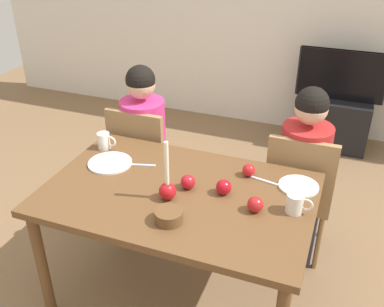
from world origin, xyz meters
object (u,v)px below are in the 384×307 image
object	(u,v)px
dining_table	(179,204)
apple_by_left_plate	(224,187)
person_left_child	(145,149)
tv_stand	(333,122)
mug_right	(296,203)
apple_near_candle	(249,170)
chair_left	(143,158)
chair_right	(299,189)
candle_centerpiece	(167,188)
apple_by_right_mug	(188,182)
tv	(342,75)
plate_left	(110,163)
bowl_walnuts	(169,216)
apple_far_edge	(255,204)
person_right_child	(301,179)
mug_left	(104,141)
plate_right	(299,186)

from	to	relation	value
dining_table	apple_by_left_plate	distance (m)	0.27
person_left_child	tv_stand	bearing A→B (deg)	54.73
mug_right	dining_table	bearing A→B (deg)	-176.56
dining_table	apple_near_candle	xyz separation A→B (m)	(0.30, 0.28, 0.12)
chair_left	chair_right	distance (m)	1.08
chair_right	candle_centerpiece	world-z (taller)	candle_centerpiece
apple_by_left_plate	chair_right	bearing A→B (deg)	58.64
person_left_child	apple_by_right_mug	xyz separation A→B (m)	(0.56, -0.60, 0.22)
tv	plate_left	distance (m)	2.46
chair_right	bowl_walnuts	bearing A→B (deg)	-120.57
person_left_child	apple_far_edge	size ratio (longest dim) A/B	14.77
mug_right	person_right_child	bearing A→B (deg)	93.50
chair_left	apple_far_edge	size ratio (longest dim) A/B	11.34
mug_left	plate_right	bearing A→B (deg)	-0.35
plate_left	apple_by_right_mug	distance (m)	0.52
chair_right	mug_right	world-z (taller)	chair_right
apple_near_candle	chair_left	bearing A→B (deg)	158.20
dining_table	apple_far_edge	distance (m)	0.43
candle_centerpiece	plate_left	distance (m)	0.49
chair_left	plate_left	world-z (taller)	chair_left
chair_left	apple_by_left_plate	distance (m)	0.97
chair_right	apple_by_right_mug	bearing A→B (deg)	-132.85
tv_stand	apple_far_edge	xyz separation A→B (m)	(-0.24, -2.33, 0.55)
tv	plate_left	xyz separation A→B (m)	(-1.13, -2.18, 0.05)
mug_right	apple_by_left_plate	bearing A→B (deg)	175.88
chair_left	apple_by_left_plate	world-z (taller)	chair_left
apple_by_left_plate	mug_left	bearing A→B (deg)	165.93
mug_left	person_left_child	bearing A→B (deg)	78.61
person_left_child	apple_far_edge	xyz separation A→B (m)	(0.94, -0.67, 0.22)
candle_centerpiece	bowl_walnuts	xyz separation A→B (m)	(0.08, -0.17, -0.04)
dining_table	apple_near_candle	distance (m)	0.43
tv	bowl_walnuts	world-z (taller)	tv
person_right_child	bowl_walnuts	xyz separation A→B (m)	(-0.50, -0.89, 0.21)
person_right_child	plate_left	bearing A→B (deg)	-153.13
chair_left	bowl_walnuts	distance (m)	1.07
plate_right	apple_by_right_mug	xyz separation A→B (m)	(-0.54, -0.22, 0.03)
chair_left	person_right_child	bearing A→B (deg)	1.72
plate_left	bowl_walnuts	world-z (taller)	bowl_walnuts
dining_table	plate_left	world-z (taller)	plate_left
tv_stand	apple_far_edge	bearing A→B (deg)	-95.85
candle_centerpiece	bowl_walnuts	bearing A→B (deg)	-64.63
plate_left	bowl_walnuts	xyz separation A→B (m)	(0.53, -0.36, 0.02)
tv_stand	apple_by_right_mug	xyz separation A→B (m)	(-0.62, -2.26, 0.55)
tv_stand	apple_near_candle	bearing A→B (deg)	-99.78
tv_stand	apple_far_edge	world-z (taller)	apple_far_edge
person_left_child	apple_near_candle	xyz separation A→B (m)	(0.83, -0.36, 0.22)
person_left_child	person_right_child	bearing A→B (deg)	0.00
plate_right	apple_far_edge	bearing A→B (deg)	-120.04
tv	person_left_child	bearing A→B (deg)	-125.26
chair_left	person_left_child	distance (m)	0.07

